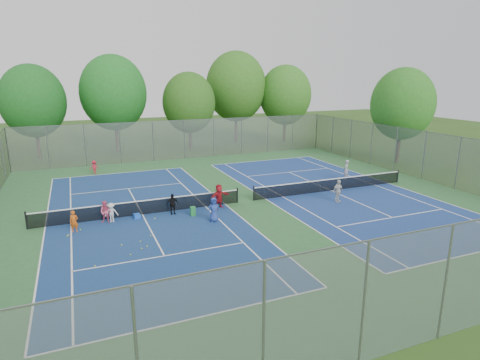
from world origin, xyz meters
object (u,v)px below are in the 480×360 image
Objects in this scene: ball_crate at (137,216)px; ball_hopper at (193,211)px; instructor at (346,170)px; net_left at (142,208)px; net_right at (331,185)px.

ball_hopper is at bearing -14.07° from ball_crate.
instructor is at bearing 9.32° from ball_crate.
net_left is 17.17m from instructor.
net_left is at bearing -31.24° from instructor.
net_right is at bearing -1.70° from instructor.
net_right is 35.76× the size of ball_crate.
instructor is at bearing 37.19° from net_right.
instructor reaches higher than ball_crate.
net_left is 0.77m from ball_crate.
net_left is 3.19m from ball_hopper.
net_right is at bearing 7.14° from ball_hopper.
net_left is 22.13× the size of ball_hopper.
instructor is (17.42, 2.86, 0.69)m from ball_crate.
instructor is (17.01, 2.28, 0.39)m from net_left.
ball_crate is (-14.41, -0.57, -0.30)m from net_right.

